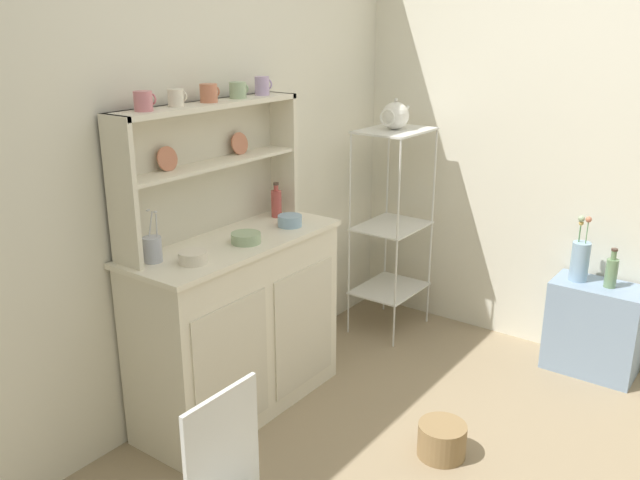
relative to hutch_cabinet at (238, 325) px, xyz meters
The scene contains 20 objects.
wall_back 0.83m from the hutch_cabinet, 89.11° to the left, with size 3.84×0.05×2.50m, color silver.
wall_right 2.27m from the hutch_cabinet, 40.02° to the right, with size 0.05×3.84×2.50m, color silver.
hutch_cabinet is the anchor object (origin of this frame).
hutch_shelf_unit 0.83m from the hutch_cabinet, 90.00° to the left, with size 1.06×0.18×0.63m.
bakers_rack 1.30m from the hutch_cabinet, ahead, with size 0.46×0.35×1.28m.
side_shelf_blue 1.98m from the hutch_cabinet, 42.77° to the right, with size 0.28×0.48×0.52m, color #849EBC.
floor_basket 1.11m from the hutch_cabinet, 76.45° to the right, with size 0.22×0.22×0.16m, color #93754C.
cup_rose_0 1.18m from the hutch_cabinet, 161.59° to the left, with size 0.09×0.08×0.08m.
cup_cream_1 1.13m from the hutch_cabinet, 147.30° to the left, with size 0.08×0.07×0.08m.
cup_terracotta_2 1.12m from the hutch_cabinet, 89.03° to the left, with size 0.09×0.08×0.08m.
cup_sage_3 1.14m from the hutch_cabinet, 31.70° to the left, with size 0.09×0.08×0.08m.
cup_lilac_4 1.19m from the hutch_cabinet, 18.13° to the left, with size 0.09×0.07×0.09m.
bowl_mixing_large 0.58m from the hutch_cabinet, 167.53° to the right, with size 0.12×0.12×0.05m, color silver.
bowl_floral_medium 0.47m from the hutch_cabinet, 90.00° to the right, with size 0.14×0.14×0.05m, color #9EB78E.
bowl_cream_small 0.58m from the hutch_cabinet, 12.47° to the right, with size 0.12×0.12×0.06m, color #8EB2D1.
jam_bottle 0.67m from the hutch_cabinet, 11.61° to the left, with size 0.05×0.05×0.18m.
utensil_jar 0.66m from the hutch_cabinet, 169.45° to the left, with size 0.08×0.08×0.23m.
porcelain_teapot 1.55m from the hutch_cabinet, ahead, with size 0.25×0.16×0.18m.
flower_vase 1.90m from the hutch_cabinet, 40.09° to the right, with size 0.10×0.10×0.37m.
oil_bottle 2.01m from the hutch_cabinet, 43.77° to the right, with size 0.06×0.06×0.22m.
Camera 1 is at (-2.19, -0.73, 1.90)m, focal length 37.64 mm.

